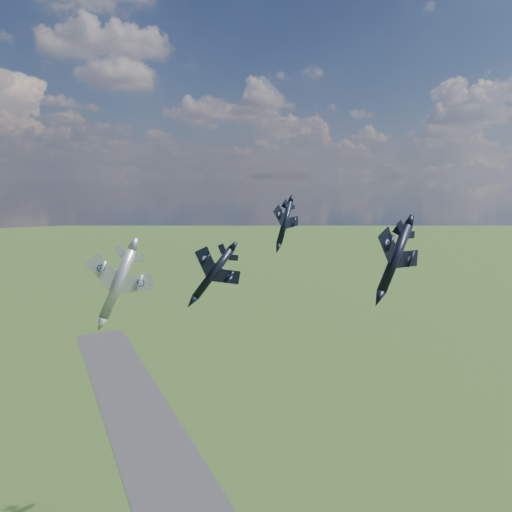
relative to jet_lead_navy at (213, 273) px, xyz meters
name	(u,v)px	position (x,y,z in m)	size (l,w,h in m)	color
jet_lead_navy	(213,273)	(0.00, 0.00, 0.00)	(11.21, 15.63, 3.23)	black
jet_right_navy	(395,258)	(22.71, -24.76, 5.04)	(11.85, 16.53, 3.42)	black
jet_high_navy	(285,223)	(24.58, 17.46, 7.24)	(10.60, 14.78, 3.06)	black
jet_left_silver	(118,284)	(-19.53, -10.91, 1.90)	(11.41, 15.91, 3.29)	#979AA1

